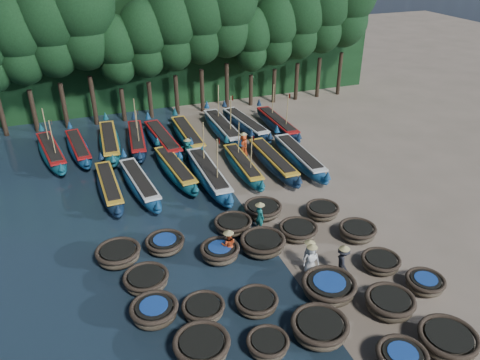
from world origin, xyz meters
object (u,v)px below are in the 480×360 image
object	(u,v)px
long_boat_2	(109,186)
long_boat_16	(245,124)
coracle_23	(263,210)
long_boat_12	(137,140)
coracle_24	(322,211)
long_boat_8	(299,157)
coracle_12	(256,302)
coracle_7	(320,328)
coracle_10	(154,311)
coracle_13	(329,287)
long_boat_7	(273,161)
long_boat_6	(243,165)
coracle_8	(390,303)
long_boat_14	(188,135)
coracle_5	(202,347)
coracle_21	(165,244)
coracle_17	(263,244)
fisherman_0	(311,258)
long_boat_10	(78,148)
long_boat_13	(163,140)
coracle_22	(233,225)
coracle_11	(203,309)
long_boat_4	(175,169)
fisherman_6	(243,144)
fisherman_2	(229,244)
coracle_18	(298,231)
coracle_20	(118,254)
long_boat_11	(110,142)
fisherman_5	(188,150)
long_boat_5	(209,174)
coracle_3	(402,359)
fisherman_4	(309,254)
fisherman_1	(260,215)
coracle_4	(448,340)
coracle_14	(381,262)
fisherman_3	(343,261)
long_boat_15	(223,128)

from	to	relation	value
long_boat_2	long_boat_16	distance (m)	13.17
coracle_23	long_boat_12	size ratio (longest dim) A/B	0.32
coracle_24	long_boat_8	bearing A→B (deg)	74.49
long_boat_16	coracle_12	bearing A→B (deg)	-116.18
coracle_7	coracle_10	bearing A→B (deg)	151.77
coracle_13	long_boat_7	xyz separation A→B (m)	(2.78, 12.37, 0.08)
coracle_23	long_boat_6	bearing A→B (deg)	81.32
coracle_8	long_boat_14	size ratio (longest dim) A/B	0.26
coracle_5	coracle_21	bearing A→B (deg)	88.85
coracle_17	fisherman_0	distance (m)	2.78
coracle_23	long_boat_6	size ratio (longest dim) A/B	0.34
long_boat_8	long_boat_10	bearing A→B (deg)	155.00
coracle_21	long_boat_13	bearing A→B (deg)	78.33
long_boat_16	coracle_23	bearing A→B (deg)	-113.03
coracle_12	coracle_22	bearing A→B (deg)	79.89
coracle_23	long_boat_8	xyz separation A→B (m)	(4.90, 5.19, 0.16)
coracle_11	long_boat_6	distance (m)	13.27
coracle_7	coracle_22	size ratio (longest dim) A/B	1.23
coracle_22	long_boat_4	size ratio (longest dim) A/B	0.26
fisherman_6	coracle_8	bearing A→B (deg)	-12.43
long_boat_10	fisherman_2	xyz separation A→B (m)	(6.18, -15.12, 0.32)
coracle_12	long_boat_14	distance (m)	18.39
long_boat_2	long_boat_6	distance (m)	8.67
long_boat_7	coracle_17	bearing A→B (deg)	-117.41
coracle_22	long_boat_10	size ratio (longest dim) A/B	0.28
coracle_18	coracle_5	bearing A→B (deg)	-140.45
coracle_12	long_boat_8	distance (m)	14.38
coracle_20	long_boat_11	bearing A→B (deg)	85.04
long_boat_16	fisherman_5	distance (m)	6.78
coracle_8	fisherman_0	size ratio (longest dim) A/B	1.24
coracle_8	fisherman_5	distance (m)	17.83
long_boat_5	long_boat_11	bearing A→B (deg)	125.18
coracle_3	coracle_12	distance (m)	6.07
fisherman_4	coracle_20	bearing A→B (deg)	128.09
coracle_5	coracle_24	bearing A→B (deg)	37.66
coracle_13	fisherman_1	size ratio (longest dim) A/B	1.56
long_boat_7	coracle_4	bearing A→B (deg)	-90.45
coracle_14	fisherman_3	bearing A→B (deg)	173.45
long_boat_15	fisherman_3	size ratio (longest dim) A/B	4.87
coracle_24	long_boat_15	world-z (taller)	long_boat_15
coracle_24	long_boat_5	size ratio (longest dim) A/B	0.24
long_boat_5	fisherman_3	bearing A→B (deg)	-74.06
coracle_3	coracle_10	bearing A→B (deg)	145.39
fisherman_3	coracle_21	bearing A→B (deg)	68.31
coracle_17	long_boat_4	bearing A→B (deg)	103.11
coracle_11	coracle_12	world-z (taller)	coracle_12
long_boat_6	fisherman_3	size ratio (longest dim) A/B	4.13
long_boat_6	coracle_20	bearing A→B (deg)	-141.61
fisherman_4	long_boat_8	bearing A→B (deg)	37.22
coracle_22	fisherman_2	bearing A→B (deg)	-115.03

